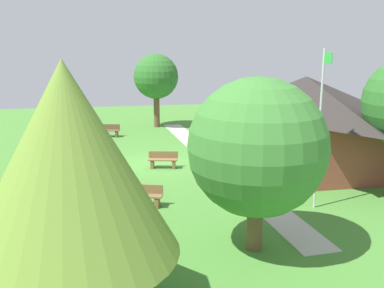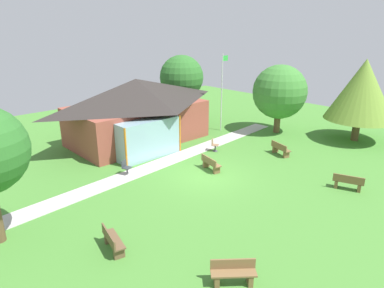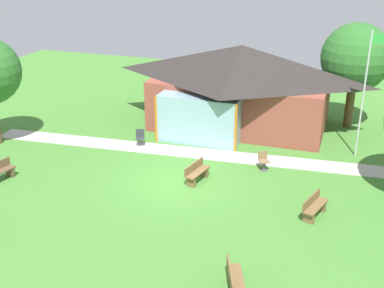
# 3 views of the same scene
# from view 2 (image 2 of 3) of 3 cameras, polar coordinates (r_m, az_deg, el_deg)

# --- Properties ---
(ground_plane) EXTENTS (44.00, 44.00, 0.00)m
(ground_plane) POSITION_cam_2_polar(r_m,az_deg,el_deg) (19.51, 2.44, -5.36)
(ground_plane) COLOR #478433
(pavilion) EXTENTS (10.36, 7.08, 4.55)m
(pavilion) POSITION_cam_2_polar(r_m,az_deg,el_deg) (24.96, -9.04, 5.65)
(pavilion) COLOR brown
(pavilion) RESTS_ON ground_plane
(footpath) EXTENTS (21.93, 2.98, 0.03)m
(footpath) POSITION_cam_2_polar(r_m,az_deg,el_deg) (21.76, -3.75, -2.69)
(footpath) COLOR #BCB7B2
(footpath) RESTS_ON ground_plane
(flagpole) EXTENTS (0.64, 0.08, 6.06)m
(flagpole) POSITION_cam_2_polar(r_m,az_deg,el_deg) (27.33, 5.02, 9.01)
(flagpole) COLOR silver
(flagpole) RESTS_ON ground_plane
(bench_front_right) EXTENTS (0.94, 1.56, 0.84)m
(bench_front_right) POSITION_cam_2_polar(r_m,az_deg,el_deg) (19.55, 24.52, -5.85)
(bench_front_right) COLOR brown
(bench_front_right) RESTS_ON ground_plane
(bench_mid_right) EXTENTS (0.87, 1.56, 0.84)m
(bench_mid_right) POSITION_cam_2_polar(r_m,az_deg,el_deg) (23.20, 14.48, -0.85)
(bench_mid_right) COLOR brown
(bench_mid_right) RESTS_ON ground_plane
(bench_rear_near_path) EXTENTS (0.75, 1.56, 0.84)m
(bench_rear_near_path) POSITION_cam_2_polar(r_m,az_deg,el_deg) (20.14, 3.12, -3.32)
(bench_rear_near_path) COLOR brown
(bench_rear_near_path) RESTS_ON ground_plane
(bench_front_left) EXTENTS (1.43, 1.31, 0.84)m
(bench_front_left) POSITION_cam_2_polar(r_m,az_deg,el_deg) (12.06, 6.87, -20.54)
(bench_front_left) COLOR brown
(bench_front_left) RESTS_ON ground_plane
(bench_mid_left) EXTENTS (0.76, 1.56, 0.84)m
(bench_mid_left) POSITION_cam_2_polar(r_m,az_deg,el_deg) (13.72, -13.07, -15.46)
(bench_mid_left) COLOR brown
(bench_mid_left) RESTS_ON ground_plane
(patio_chair_west) EXTENTS (0.57, 0.57, 0.86)m
(patio_chair_west) POSITION_cam_2_polar(r_m,az_deg,el_deg) (19.88, -10.91, -3.93)
(patio_chair_west) COLOR #33383D
(patio_chair_west) RESTS_ON ground_plane
(patio_chair_lawn_spare) EXTENTS (0.61, 0.61, 0.86)m
(patio_chair_lawn_spare) POSITION_cam_2_polar(r_m,az_deg,el_deg) (23.21, 3.73, -0.22)
(patio_chair_lawn_spare) COLOR #8C6B4C
(patio_chair_lawn_spare) RESTS_ON ground_plane
(tree_behind_pavilion_right) EXTENTS (3.72, 3.72, 5.78)m
(tree_behind_pavilion_right) POSITION_cam_2_polar(r_m,az_deg,el_deg) (29.72, -1.75, 10.99)
(tree_behind_pavilion_right) COLOR brown
(tree_behind_pavilion_right) RESTS_ON ground_plane
(tree_far_east) EXTENTS (4.81, 4.81, 5.94)m
(tree_far_east) POSITION_cam_2_polar(r_m,az_deg,el_deg) (27.44, 26.47, 8.06)
(tree_far_east) COLOR brown
(tree_far_east) RESTS_ON ground_plane
(tree_east_hedge) EXTENTS (4.16, 4.16, 5.32)m
(tree_east_hedge) POSITION_cam_2_polar(r_m,az_deg,el_deg) (27.56, 14.36, 8.37)
(tree_east_hedge) COLOR brown
(tree_east_hedge) RESTS_ON ground_plane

